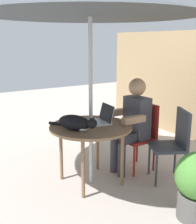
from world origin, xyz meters
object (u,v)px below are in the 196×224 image
object	(u,v)px
chair_empty	(174,140)
cat	(76,123)
patio_table	(91,131)
person_seated	(133,120)
chair_occupied	(141,131)
laptop	(103,117)

from	to	relation	value
chair_empty	cat	bearing A→B (deg)	-110.70
patio_table	person_seated	xyz separation A→B (m)	(0.00, 0.63, 0.03)
chair_occupied	chair_empty	size ratio (longest dim) A/B	1.00
chair_occupied	cat	size ratio (longest dim) A/B	1.46
person_seated	chair_occupied	bearing A→B (deg)	90.00
chair_empty	person_seated	xyz separation A→B (m)	(-0.49, -0.26, 0.17)
cat	chair_occupied	bearing A→B (deg)	93.67
chair_occupied	person_seated	world-z (taller)	person_seated
chair_occupied	chair_empty	distance (m)	0.50
chair_empty	laptop	distance (m)	0.91
chair_empty	person_seated	distance (m)	0.58
patio_table	chair_empty	size ratio (longest dim) A/B	1.09
laptop	cat	distance (m)	0.44
chair_occupied	chair_empty	xyz separation A→B (m)	(0.49, 0.10, 0.00)
laptop	patio_table	bearing A→B (deg)	-77.86
patio_table	cat	xyz separation A→B (m)	(0.07, -0.23, 0.15)
chair_occupied	cat	bearing A→B (deg)	-86.33
person_seated	cat	size ratio (longest dim) A/B	2.02
person_seated	laptop	distance (m)	0.45
patio_table	person_seated	bearing A→B (deg)	90.00
chair_empty	cat	xyz separation A→B (m)	(-0.42, -1.12, 0.28)
chair_empty	person_seated	bearing A→B (deg)	-152.16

